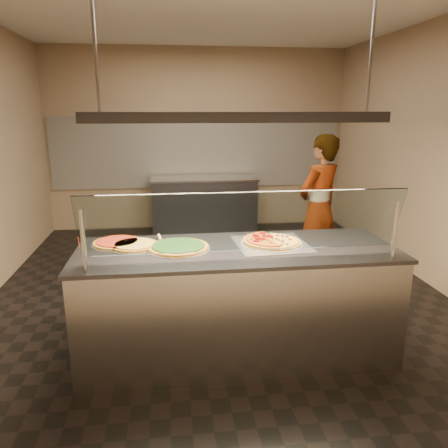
{
  "coord_description": "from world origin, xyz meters",
  "views": [
    {
      "loc": [
        -0.52,
        -4.52,
        2.01
      ],
      "look_at": [
        -0.04,
        -0.8,
        1.02
      ],
      "focal_mm": 35.0,
      "sensor_mm": 36.0,
      "label": 1
    }
  ],
  "objects": [
    {
      "name": "ground",
      "position": [
        0.0,
        0.0,
        -0.01
      ],
      "size": [
        5.0,
        6.0,
        0.02
      ],
      "primitive_type": "cube",
      "color": "black",
      "rests_on": "ground"
    },
    {
      "name": "ceiling",
      "position": [
        0.0,
        0.0,
        3.01
      ],
      "size": [
        5.0,
        6.0,
        0.02
      ],
      "primitive_type": "cube",
      "color": "silver",
      "rests_on": "wall_back"
    },
    {
      "name": "wall_back",
      "position": [
        0.0,
        3.01,
        1.5
      ],
      "size": [
        5.0,
        0.02,
        3.0
      ],
      "primitive_type": "cube",
      "color": "#9F8366",
      "rests_on": "ground"
    },
    {
      "name": "wall_front",
      "position": [
        0.0,
        -3.01,
        1.5
      ],
      "size": [
        5.0,
        0.02,
        3.0
      ],
      "primitive_type": "cube",
      "color": "#9F8366",
      "rests_on": "ground"
    },
    {
      "name": "wall_right",
      "position": [
        2.51,
        0.0,
        1.5
      ],
      "size": [
        0.02,
        6.0,
        3.0
      ],
      "primitive_type": "cube",
      "color": "#9F8366",
      "rests_on": "ground"
    },
    {
      "name": "tile_band",
      "position": [
        0.0,
        2.98,
        1.3
      ],
      "size": [
        4.9,
        0.02,
        1.2
      ],
      "primitive_type": "cube",
      "color": "silver",
      "rests_on": "wall_back"
    },
    {
      "name": "serving_counter",
      "position": [
        0.01,
        -1.23,
        0.47
      ],
      "size": [
        2.56,
        0.94,
        0.93
      ],
      "color": "#B7B7BC",
      "rests_on": "ground"
    },
    {
      "name": "sneeze_guard",
      "position": [
        0.01,
        -1.57,
        1.23
      ],
      "size": [
        2.32,
        0.18,
        0.54
      ],
      "color": "#B7B7BC",
      "rests_on": "serving_counter"
    },
    {
      "name": "perforated_tray",
      "position": [
        0.31,
        -1.16,
        0.94
      ],
      "size": [
        0.61,
        0.61,
        0.01
      ],
      "color": "silver",
      "rests_on": "serving_counter"
    },
    {
      "name": "half_pizza_pepperoni",
      "position": [
        0.19,
        -1.16,
        0.96
      ],
      "size": [
        0.27,
        0.49,
        0.05
      ],
      "color": "#8E5A1B",
      "rests_on": "perforated_tray"
    },
    {
      "name": "half_pizza_sausage",
      "position": [
        0.42,
        -1.16,
        0.96
      ],
      "size": [
        0.27,
        0.49,
        0.04
      ],
      "color": "#8E5A1B",
      "rests_on": "perforated_tray"
    },
    {
      "name": "pizza_spinach",
      "position": [
        -0.46,
        -1.19,
        0.95
      ],
      "size": [
        0.51,
        0.51,
        0.03
      ],
      "color": "silver",
      "rests_on": "serving_counter"
    },
    {
      "name": "pizza_cheese",
      "position": [
        -0.8,
        -1.08,
        0.94
      ],
      "size": [
        0.4,
        0.4,
        0.03
      ],
      "color": "silver",
      "rests_on": "serving_counter"
    },
    {
      "name": "pizza_tomato",
      "position": [
        -0.96,
        -0.99,
        0.94
      ],
      "size": [
        0.42,
        0.42,
        0.03
      ],
      "color": "silver",
      "rests_on": "serving_counter"
    },
    {
      "name": "pizza_spatula",
      "position": [
        -0.57,
        -0.98,
        0.96
      ],
      "size": [
        0.2,
        0.23,
        0.02
      ],
      "color": "#B7B7BC",
      "rests_on": "pizza_spinach"
    },
    {
      "name": "prep_table",
      "position": [
        0.05,
        2.55,
        0.47
      ],
      "size": [
        1.72,
        0.74,
        0.93
      ],
      "color": "#414147",
      "rests_on": "ground"
    },
    {
      "name": "worker",
      "position": [
        1.26,
        0.39,
        0.87
      ],
      "size": [
        0.76,
        0.69,
        1.74
      ],
      "primitive_type": "imported",
      "rotation": [
        0.0,
        0.0,
        3.72
      ],
      "color": "#22212B",
      "rests_on": "ground"
    },
    {
      "name": "heat_lamp_housing",
      "position": [
        0.01,
        -1.23,
        1.95
      ],
      "size": [
        2.3,
        0.18,
        0.08
      ],
      "primitive_type": "cube",
      "color": "#414147",
      "rests_on": "ceiling"
    },
    {
      "name": "lamp_rod_left",
      "position": [
        -0.99,
        -1.23,
        2.5
      ],
      "size": [
        0.02,
        0.02,
        1.01
      ],
      "primitive_type": "cylinder",
      "color": "#B7B7BC",
      "rests_on": "ceiling"
    },
    {
      "name": "lamp_rod_right",
      "position": [
        1.01,
        -1.23,
        2.5
      ],
      "size": [
        0.02,
        0.02,
        1.01
      ],
      "primitive_type": "cylinder",
      "color": "#B7B7BC",
      "rests_on": "ceiling"
    }
  ]
}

